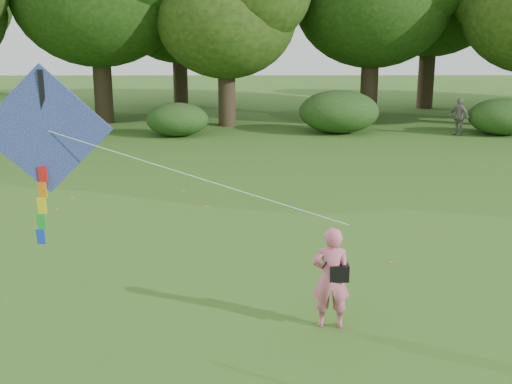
{
  "coord_description": "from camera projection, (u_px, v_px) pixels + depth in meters",
  "views": [
    {
      "loc": [
        -0.72,
        -10.12,
        4.7
      ],
      "look_at": [
        -0.69,
        2.0,
        1.5
      ],
      "focal_mm": 45.0,
      "sensor_mm": 36.0,
      "label": 1
    }
  ],
  "objects": [
    {
      "name": "crossbody_bag",
      "position": [
        339.0,
        272.0,
        10.0
      ],
      "size": [
        0.43,
        0.2,
        0.68
      ],
      "color": "black",
      "rests_on": "ground"
    },
    {
      "name": "man_kite_flyer",
      "position": [
        331.0,
        278.0,
        10.06
      ],
      "size": [
        0.63,
        0.44,
        1.66
      ],
      "primitive_type": "imported",
      "rotation": [
        0.0,
        0.0,
        3.08
      ],
      "color": "#CD607C",
      "rests_on": "ground"
    },
    {
      "name": "shrub_band",
      "position": [
        254.0,
        114.0,
        27.78
      ],
      "size": [
        39.15,
        3.22,
        1.88
      ],
      "color": "#264919",
      "rests_on": "ground"
    },
    {
      "name": "tree_line",
      "position": [
        302.0,
        4.0,
        31.68
      ],
      "size": [
        54.7,
        15.3,
        9.48
      ],
      "color": "#3A2D1E",
      "rests_on": "ground"
    },
    {
      "name": "flying_kite",
      "position": [
        46.0,
        134.0,
        9.97
      ],
      "size": [
        5.74,
        0.78,
        2.92
      ],
      "color": "#24609D",
      "rests_on": "ground"
    },
    {
      "name": "fallen_leaves",
      "position": [
        251.0,
        233.0,
        14.83
      ],
      "size": [
        11.59,
        15.41,
        0.01
      ],
      "color": "olive",
      "rests_on": "ground"
    },
    {
      "name": "ground",
      "position": [
        296.0,
        306.0,
        10.98
      ],
      "size": [
        100.0,
        100.0,
        0.0
      ],
      "primitive_type": "plane",
      "color": "#265114",
      "rests_on": "ground"
    },
    {
      "name": "bystander_right",
      "position": [
        459.0,
        117.0,
        27.52
      ],
      "size": [
        0.9,
        0.98,
        1.6
      ],
      "primitive_type": "imported",
      "rotation": [
        0.0,
        0.0,
        -0.88
      ],
      "color": "gray",
      "rests_on": "ground"
    }
  ]
}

